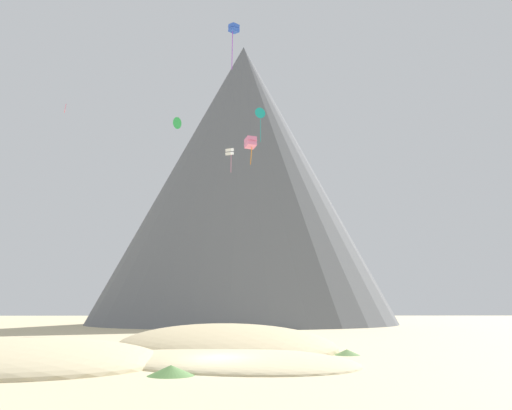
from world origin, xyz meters
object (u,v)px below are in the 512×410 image
Objects in this scene: kite_pink_mid at (251,143)px; kite_rainbow_high at (65,108)px; bush_ridge_crest at (123,351)px; kite_white_high at (230,152)px; kite_blue_high at (234,29)px; kite_teal_high at (260,114)px; bush_near_right at (347,352)px; bush_near_left at (171,370)px; rock_massif at (239,188)px; kite_green_high at (176,123)px.

kite_rainbow_high is (-22.02, 1.68, 4.63)m from kite_pink_mid.
kite_white_high is at bearing 80.41° from bush_ridge_crest.
kite_teal_high is at bearing -137.20° from kite_blue_high.
kite_white_high reaches higher than bush_near_right.
kite_blue_high reaches higher than kite_white_high.
kite_pink_mid is at bearing 124.54° from kite_white_high.
kite_pink_mid is (9.98, 16.33, 21.88)m from bush_ridge_crest.
kite_rainbow_high is 29.37m from kite_white_high.
kite_pink_mid is at bearing 58.56° from bush_ridge_crest.
bush_ridge_crest is 0.52× the size of kite_pink_mid.
bush_near_left is 95.38m from rock_massif.
kite_pink_mid is 23.20m from kite_teal_high.
rock_massif is at bearing -110.92° from kite_pink_mid.
kite_rainbow_high reaches higher than bush_near_right.
kite_teal_high is at bearing 72.39° from bush_ridge_crest.
kite_teal_high reaches higher than bush_near_right.
kite_pink_mid is 0.64× the size of kite_blue_high.
kite_green_high is (-7.70, -53.03, -3.12)m from rock_massif.
kite_rainbow_high is (-12.03, 18.01, 26.51)m from bush_ridge_crest.
bush_near_left is at bearing 45.32° from kite_green_high.
kite_pink_mid is 25.06m from kite_white_high.
kite_green_high is at bearing -62.57° from kite_pink_mid.
kite_white_high is 7.96m from kite_teal_high.
bush_ridge_crest is 34.04m from kite_blue_high.
kite_blue_high is (0.10, -68.60, 1.73)m from rock_massif.
bush_ridge_crest is 50.64m from kite_teal_high.
bush_near_left is at bearing 43.02° from kite_blue_high.
kite_white_high is (-10.37, 41.27, 27.91)m from bush_near_right.
bush_ridge_crest is at bearing -95.93° from rock_massif.
kite_blue_high is at bearing 47.25° from bush_ridge_crest.
kite_blue_high is 1.23× the size of kite_white_high.
bush_near_left is at bearing 115.67° from kite_white_high.
bush_near_left is at bearing -91.62° from rock_massif.
kite_rainbow_high is (-29.24, 18.81, 26.58)m from bush_near_right.
rock_massif is 62.80m from kite_rainbow_high.
kite_teal_high is (11.30, 12.29, 5.92)m from kite_green_high.
rock_massif reaches higher than kite_pink_mid.
kite_teal_high reaches higher than kite_rainbow_high.
kite_teal_high reaches higher than kite_pink_mid.
bush_near_left is 1.49× the size of bush_ridge_crest.
kite_white_high is at bearing -58.59° from kite_teal_high.
kite_teal_high is at bearing 82.94° from bush_near_left.
kite_blue_high is 31.94m from kite_white_high.
kite_rainbow_high is 0.18× the size of kite_teal_high.
kite_green_high reaches higher than kite_pink_mid.
bush_near_right is at bearing 79.90° from kite_rainbow_high.
kite_pink_mid reaches higher than bush_ridge_crest.
kite_rainbow_high reaches higher than kite_pink_mid.
kite_green_high reaches higher than kite_rainbow_high.
bush_ridge_crest is at bearing 112.79° from bush_near_left.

